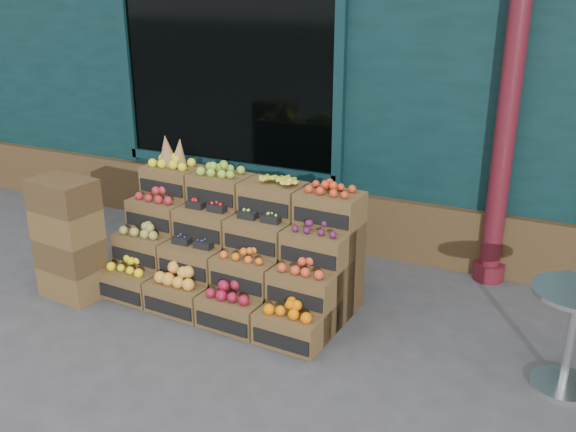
% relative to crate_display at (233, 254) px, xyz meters
% --- Properties ---
extents(ground, '(60.00, 60.00, 0.00)m').
position_rel_crate_display_xyz_m(ground, '(0.74, -0.75, -0.40)').
color(ground, '#3D3D3F').
rests_on(ground, ground).
extents(crate_display, '(2.13, 1.13, 1.30)m').
position_rel_crate_display_xyz_m(crate_display, '(0.00, 0.00, 0.00)').
color(crate_display, brown).
rests_on(crate_display, ground).
extents(spare_crates, '(0.56, 0.42, 1.05)m').
position_rel_crate_display_xyz_m(spare_crates, '(-1.28, -0.57, 0.12)').
color(spare_crates, brown).
rests_on(spare_crates, ground).
extents(bistro_table, '(0.58, 0.58, 0.73)m').
position_rel_crate_display_xyz_m(bistro_table, '(2.68, -0.19, 0.06)').
color(bistro_table, silver).
rests_on(bistro_table, ground).
extents(shopkeeper, '(0.77, 0.55, 1.99)m').
position_rel_crate_display_xyz_m(shopkeeper, '(-1.14, 2.02, 0.59)').
color(shopkeeper, '#1D672A').
rests_on(shopkeeper, ground).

